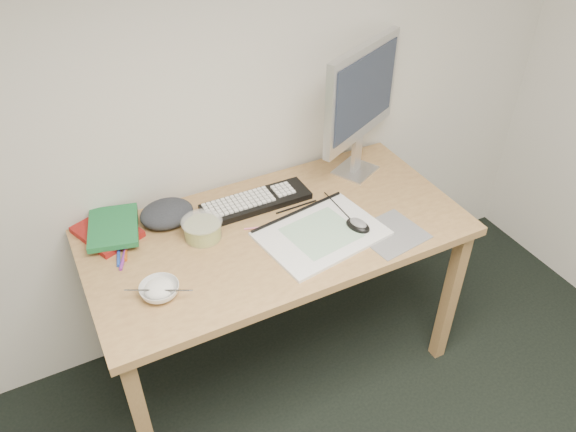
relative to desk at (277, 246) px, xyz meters
name	(u,v)px	position (x,y,z in m)	size (l,w,h in m)	color
desk	(277,246)	(0.00, 0.00, 0.00)	(1.40, 0.70, 0.75)	tan
mousepad	(391,234)	(0.36, -0.22, 0.08)	(0.23, 0.21, 0.00)	slate
sketchpad	(321,234)	(0.13, -0.11, 0.09)	(0.43, 0.31, 0.01)	silver
keyboard	(256,202)	(-0.01, 0.17, 0.09)	(0.43, 0.14, 0.03)	black
monitor	(362,96)	(0.47, 0.20, 0.43)	(0.44, 0.24, 0.55)	silver
mouse	(358,223)	(0.26, -0.14, 0.11)	(0.06, 0.10, 0.03)	black
rice_bowl	(160,290)	(-0.48, -0.13, 0.10)	(0.13, 0.13, 0.04)	white
chopsticks	(159,290)	(-0.49, -0.15, 0.12)	(0.02, 0.02, 0.20)	silver
fruit_tub	(203,229)	(-0.26, 0.08, 0.12)	(0.15, 0.15, 0.07)	#EBC553
book_red	(107,232)	(-0.57, 0.25, 0.09)	(0.17, 0.23, 0.02)	maroon
book_green	(113,227)	(-0.54, 0.24, 0.12)	(0.17, 0.24, 0.02)	#1A6B36
cloth_lump	(167,214)	(-0.35, 0.23, 0.12)	(0.17, 0.14, 0.07)	#222429
pencil_pink	(267,227)	(-0.03, 0.03, 0.09)	(0.01, 0.01, 0.17)	pink
pencil_tan	(292,224)	(0.06, 0.00, 0.09)	(0.01, 0.01, 0.18)	tan
pencil_black	(296,207)	(0.12, 0.08, 0.09)	(0.01, 0.01, 0.18)	black
marker_blue	(119,254)	(-0.56, 0.12, 0.09)	(0.01, 0.01, 0.13)	#2247B9
marker_orange	(125,248)	(-0.53, 0.14, 0.09)	(0.01, 0.01, 0.13)	#C35317
marker_purple	(124,257)	(-0.54, 0.10, 0.09)	(0.01, 0.01, 0.13)	purple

